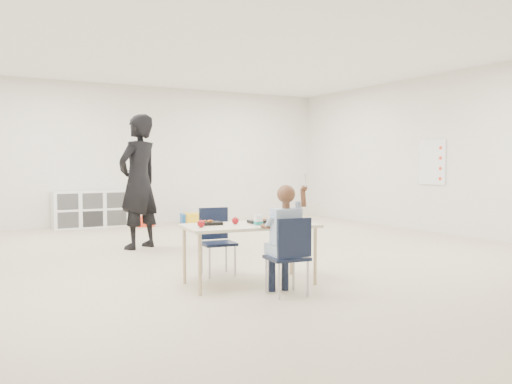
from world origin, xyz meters
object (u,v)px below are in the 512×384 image
table (250,254)px  cubby_shelf (91,209)px  chair_near (287,256)px  child (287,233)px  adult (139,182)px

table → cubby_shelf: cubby_shelf is taller
chair_near → child: size_ratio=0.63×
table → child: (0.08, -0.57, 0.27)m
cubby_shelf → adult: adult is taller
table → cubby_shelf: (-0.31, 5.79, 0.04)m
chair_near → cubby_shelf: bearing=100.2°
cubby_shelf → chair_near: bearing=-86.5°
adult → table: bearing=65.9°
table → adult: bearing=102.2°
child → cubby_shelf: size_ratio=0.82×
cubby_shelf → adult: (0.03, -2.97, 0.61)m
cubby_shelf → table: bearing=-86.9°
chair_near → child: bearing=0.0°
table → adult: 2.91m
chair_near → cubby_shelf: chair_near is taller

